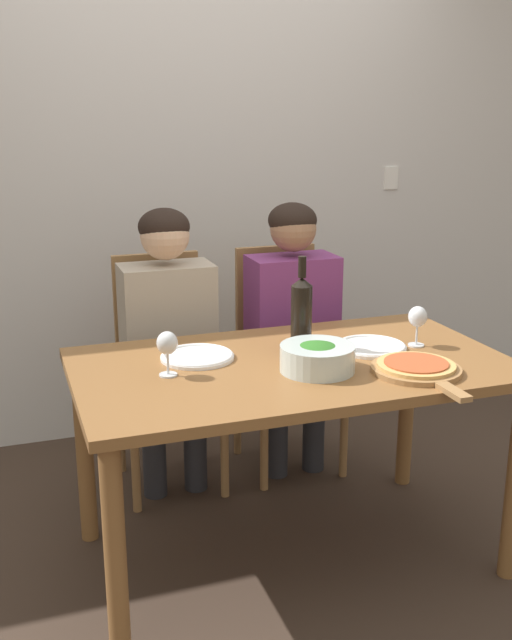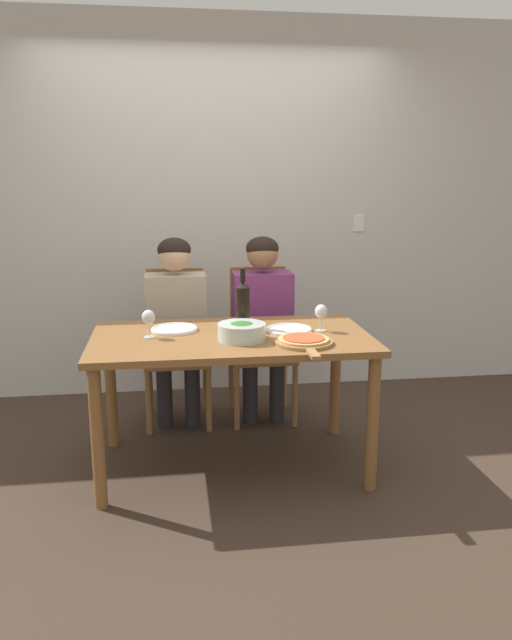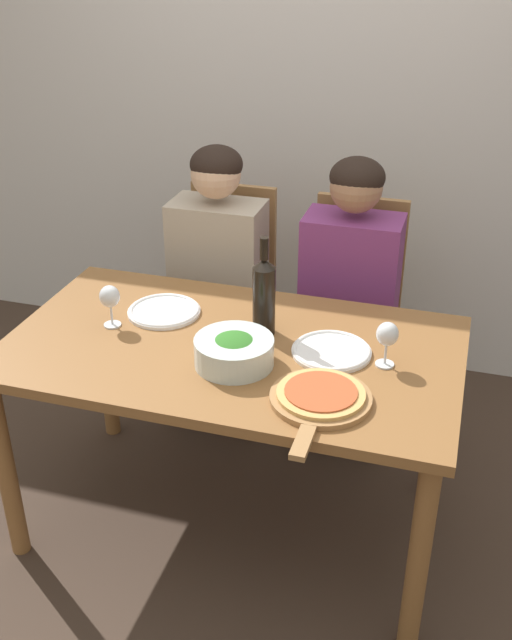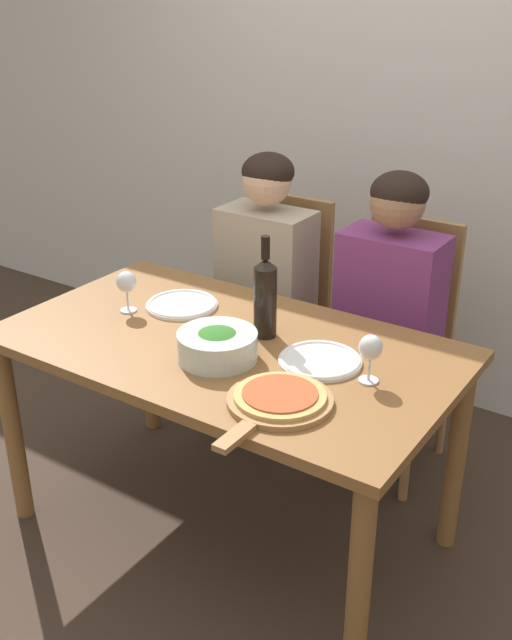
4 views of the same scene
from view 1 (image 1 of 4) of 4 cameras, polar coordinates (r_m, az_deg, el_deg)
The scene contains 14 objects.
ground_plane at distance 2.93m, azimuth 2.57°, elevation -17.45°, with size 40.00×40.00×0.00m, color #3D2D23.
back_wall at distance 3.76m, azimuth -5.02°, elevation 11.80°, with size 10.00×0.06×2.70m.
dining_table at distance 2.63m, azimuth 2.75°, elevation -5.22°, with size 1.50×0.85×0.76m.
chair_left at distance 3.30m, azimuth -7.01°, elevation -3.45°, with size 0.42×0.42×1.00m.
chair_right at distance 3.45m, azimuth 2.08°, elevation -2.47°, with size 0.42×0.42×1.00m.
person_woman at distance 3.12m, azimuth -6.67°, elevation -0.46°, with size 0.47×0.51×1.22m.
person_man at distance 3.28m, azimuth 2.87°, elevation 0.43°, with size 0.47×0.51×1.22m.
wine_bottle at distance 2.68m, azimuth 3.48°, elevation 0.57°, with size 0.08×0.08×0.35m.
broccoli_bowl at distance 2.50m, azimuth 4.70°, elevation -2.87°, with size 0.25×0.25×0.10m.
dinner_plate_left at distance 2.63m, azimuth -4.49°, elevation -2.77°, with size 0.26×0.26×0.02m.
dinner_plate_right at distance 2.76m, azimuth 8.75°, elevation -2.01°, with size 0.26×0.26×0.02m.
pizza_on_board at distance 2.54m, azimuth 12.19°, elevation -3.62°, with size 0.30×0.44×0.04m.
wine_glass_left at distance 2.44m, azimuth -6.78°, elevation -1.92°, with size 0.07×0.07×0.15m.
wine_glass_right at distance 2.80m, azimuth 12.21°, elevation 0.10°, with size 0.07×0.07×0.15m.
Camera 1 is at (-0.93, -2.27, 1.60)m, focal length 42.00 mm.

